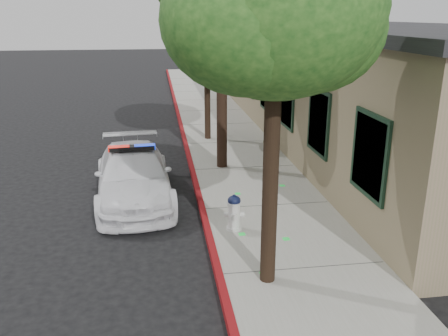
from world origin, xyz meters
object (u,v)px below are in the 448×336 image
Objects in this scene: clapboard_building at (366,85)px; police_car at (134,175)px; street_tree_far at (208,39)px; fire_hydrant at (234,212)px; street_tree_near at (277,15)px.

police_car is (-8.27, -4.78, -1.46)m from clapboard_building.
clapboard_building is at bearing 25.93° from police_car.
street_tree_far is (-5.74, 0.64, 1.62)m from clapboard_building.
clapboard_building is 9.67m from police_car.
fire_hydrant is (-6.07, -7.21, -1.58)m from clapboard_building.
street_tree_near is 1.24× the size of street_tree_far.
clapboard_building is 5.99m from street_tree_far.
street_tree_near reaches higher than fire_hydrant.
clapboard_building is 4.45× the size of police_car.
street_tree_far reaches higher than clapboard_building.
police_car is 0.79× the size of street_tree_near.
police_car is 6.45m from street_tree_near.
police_car is 6.73m from street_tree_far.
police_car is 0.98× the size of street_tree_far.
police_car is at bearing -115.12° from street_tree_far.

